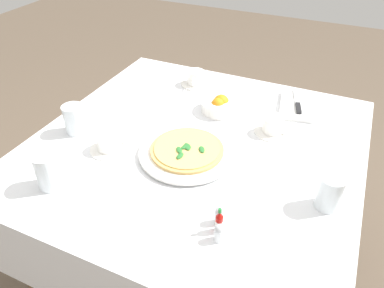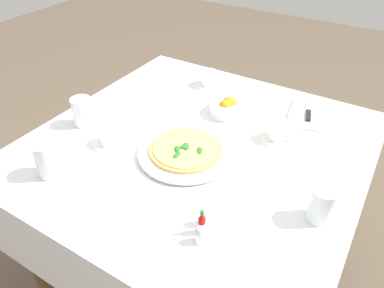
{
  "view_description": "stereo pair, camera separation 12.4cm",
  "coord_description": "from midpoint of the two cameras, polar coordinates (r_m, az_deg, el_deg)",
  "views": [
    {
      "loc": [
        -0.95,
        -0.41,
        1.52
      ],
      "look_at": [
        -0.04,
        -0.0,
        0.78
      ],
      "focal_mm": 34.07,
      "sensor_mm": 36.0,
      "label": 1
    },
    {
      "loc": [
        -0.89,
        -0.52,
        1.52
      ],
      "look_at": [
        -0.04,
        -0.0,
        0.78
      ],
      "focal_mm": 34.07,
      "sensor_mm": 36.0,
      "label": 2
    }
  ],
  "objects": [
    {
      "name": "coffee_cup_near_right",
      "position": [
        1.64,
        -1.64,
        10.15
      ],
      "size": [
        0.13,
        0.13,
        0.07
      ],
      "color": "white",
      "rests_on": "dining_table"
    },
    {
      "name": "dining_table",
      "position": [
        1.37,
        -1.95,
        -4.39
      ],
      "size": [
        1.12,
        1.12,
        0.76
      ],
      "color": "white",
      "rests_on": "ground_plane"
    },
    {
      "name": "pizza",
      "position": [
        1.21,
        -3.68,
        -0.94
      ],
      "size": [
        0.25,
        0.25,
        0.02
      ],
      "color": "#DBAD60",
      "rests_on": "pizza_plate"
    },
    {
      "name": "water_glass_far_left",
      "position": [
        1.18,
        -24.35,
        -4.22
      ],
      "size": [
        0.07,
        0.07,
        0.12
      ],
      "color": "white",
      "rests_on": "dining_table"
    },
    {
      "name": "coffee_cup_near_left",
      "position": [
        1.34,
        10.04,
        2.71
      ],
      "size": [
        0.13,
        0.13,
        0.07
      ],
      "color": "white",
      "rests_on": "dining_table"
    },
    {
      "name": "ground_plane",
      "position": [
        1.84,
        -1.53,
        -19.23
      ],
      "size": [
        8.0,
        8.0,
        0.0
      ],
      "primitive_type": "plane",
      "color": "brown"
    },
    {
      "name": "water_glass_right_edge",
      "position": [
        1.4,
        -20.33,
        3.37
      ],
      "size": [
        0.08,
        0.08,
        0.11
      ],
      "color": "white",
      "rests_on": "dining_table"
    },
    {
      "name": "hot_sauce_bottle",
      "position": [
        0.97,
        0.53,
        -12.32
      ],
      "size": [
        0.02,
        0.02,
        0.08
      ],
      "color": "#B7140F",
      "rests_on": "dining_table"
    },
    {
      "name": "dinner_knife",
      "position": [
        1.52,
        13.94,
        6.33
      ],
      "size": [
        0.19,
        0.07,
        0.01
      ],
      "rotation": [
        0.0,
        0.0,
        0.28
      ],
      "color": "silver",
      "rests_on": "napkin_folded"
    },
    {
      "name": "citrus_bowl",
      "position": [
        1.45,
        1.88,
        6.04
      ],
      "size": [
        0.15,
        0.15,
        0.07
      ],
      "color": "white",
      "rests_on": "dining_table"
    },
    {
      "name": "napkin_folded",
      "position": [
        1.52,
        13.86,
        5.83
      ],
      "size": [
        0.24,
        0.17,
        0.02
      ],
      "rotation": [
        0.0,
        0.0,
        0.18
      ],
      "color": "white",
      "rests_on": "dining_table"
    },
    {
      "name": "water_glass_far_right",
      "position": [
        1.07,
        17.61,
        -7.58
      ],
      "size": [
        0.07,
        0.07,
        0.11
      ],
      "color": "white",
      "rests_on": "dining_table"
    },
    {
      "name": "pizza_plate",
      "position": [
        1.22,
        -3.65,
        -1.45
      ],
      "size": [
        0.32,
        0.32,
        0.02
      ],
      "color": "white",
      "rests_on": "dining_table"
    },
    {
      "name": "pepper_shaker",
      "position": [
        0.95,
        0.39,
        -14.02
      ],
      "size": [
        0.03,
        0.03,
        0.06
      ],
      "color": "white",
      "rests_on": "dining_table"
    },
    {
      "name": "coffee_cup_center_back",
      "position": [
        1.28,
        -15.66,
        0.03
      ],
      "size": [
        0.13,
        0.13,
        0.06
      ],
      "color": "white",
      "rests_on": "dining_table"
    },
    {
      "name": "salt_shaker",
      "position": [
        0.99,
        0.66,
        -11.37
      ],
      "size": [
        0.03,
        0.03,
        0.06
      ],
      "color": "white",
      "rests_on": "dining_table"
    }
  ]
}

